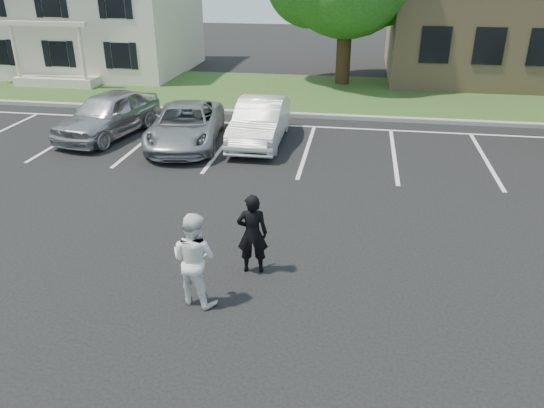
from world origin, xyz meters
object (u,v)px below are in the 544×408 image
object	(u,v)px
man_black_suit	(252,234)
car_silver_west	(108,114)
man_white_shirt	(194,259)
car_white_sedan	(260,122)
car_silver_minivan	(186,125)

from	to	relation	value
man_black_suit	car_silver_west	bearing A→B (deg)	-58.92
man_white_shirt	car_white_sedan	size ratio (longest dim) A/B	0.40
car_silver_minivan	car_white_sedan	size ratio (longest dim) A/B	1.08
car_silver_west	man_black_suit	bearing A→B (deg)	-38.41
car_silver_minivan	man_black_suit	bearing A→B (deg)	-71.87
car_silver_minivan	car_silver_west	bearing A→B (deg)	162.30
car_silver_west	car_white_sedan	world-z (taller)	car_silver_west
man_white_shirt	car_silver_west	size ratio (longest dim) A/B	0.39
man_black_suit	man_white_shirt	world-z (taller)	man_white_shirt
man_white_shirt	car_white_sedan	distance (m)	9.31
man_black_suit	car_white_sedan	distance (m)	8.22
car_silver_west	car_silver_minivan	xyz separation A→B (m)	(2.96, -0.48, -0.11)
man_white_shirt	man_black_suit	bearing A→B (deg)	-106.06
man_white_shirt	car_white_sedan	world-z (taller)	man_white_shirt
car_silver_west	car_white_sedan	size ratio (longest dim) A/B	1.03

